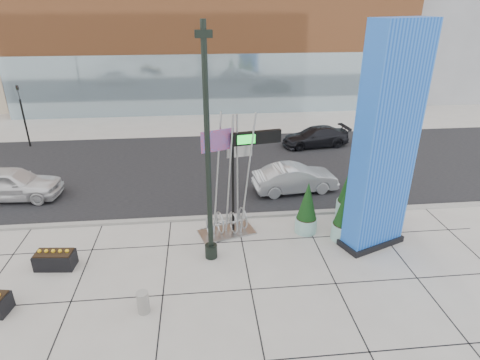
{
  "coord_description": "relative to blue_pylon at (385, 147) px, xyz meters",
  "views": [
    {
      "loc": [
        -0.5,
        -11.89,
        9.14
      ],
      "look_at": [
        0.92,
        2.0,
        2.79
      ],
      "focal_mm": 30.0,
      "sensor_mm": 36.0,
      "label": 1
    }
  ],
  "objects": [
    {
      "name": "ground",
      "position": [
        -6.22,
        -1.36,
        -4.15
      ],
      "size": [
        160.0,
        160.0,
        0.0
      ],
      "primitive_type": "plane",
      "color": "#9E9991",
      "rests_on": "ground"
    },
    {
      "name": "street_asphalt",
      "position": [
        -6.22,
        8.64,
        -4.14
      ],
      "size": [
        80.0,
        12.0,
        0.02
      ],
      "primitive_type": "cube",
      "color": "black",
      "rests_on": "ground"
    },
    {
      "name": "curb_edge",
      "position": [
        -6.22,
        2.64,
        -4.09
      ],
      "size": [
        80.0,
        0.3,
        0.12
      ],
      "primitive_type": "cube",
      "color": "gray",
      "rests_on": "ground"
    },
    {
      "name": "tower_podium",
      "position": [
        -5.22,
        25.64,
        1.35
      ],
      "size": [
        34.0,
        10.0,
        11.0
      ],
      "primitive_type": "cube",
      "color": "#A55B30",
      "rests_on": "ground"
    },
    {
      "name": "tower_glass_front",
      "position": [
        -5.22,
        20.84,
        -1.65
      ],
      "size": [
        34.0,
        0.6,
        5.0
      ],
      "primitive_type": "cube",
      "color": "#8CA5B2",
      "rests_on": "ground"
    },
    {
      "name": "blue_pylon",
      "position": [
        0.0,
        0.0,
        0.0
      ],
      "size": [
        2.82,
        2.02,
        8.58
      ],
      "rotation": [
        0.0,
        0.0,
        0.38
      ],
      "color": "blue",
      "rests_on": "ground"
    },
    {
      "name": "lamp_post",
      "position": [
        -6.51,
        -0.31,
        -0.63
      ],
      "size": [
        0.56,
        0.47,
        8.58
      ],
      "rotation": [
        0.0,
        0.0,
        0.1
      ],
      "color": "black",
      "rests_on": "ground"
    },
    {
      "name": "public_art_sculpture",
      "position": [
        -5.77,
        1.38,
        -2.77
      ],
      "size": [
        2.53,
        1.75,
        5.23
      ],
      "rotation": [
        0.0,
        0.0,
        0.28
      ],
      "color": "#A8AAAC",
      "rests_on": "ground"
    },
    {
      "name": "concrete_bollard",
      "position": [
        -8.75,
        -3.08,
        -3.77
      ],
      "size": [
        0.39,
        0.39,
        0.76
      ],
      "primitive_type": "cylinder",
      "color": "gray",
      "rests_on": "ground"
    },
    {
      "name": "overhead_street_sign",
      "position": [
        -4.75,
        1.44,
        -0.36
      ],
      "size": [
        2.08,
        0.54,
        4.41
      ],
      "rotation": [
        0.0,
        0.0,
        0.17
      ],
      "color": "black",
      "rests_on": "ground"
    },
    {
      "name": "round_planter_east",
      "position": [
        -0.17,
        2.24,
        -2.83
      ],
      "size": [
        1.12,
        1.12,
        2.79
      ],
      "color": "#8EC0B7",
      "rests_on": "ground"
    },
    {
      "name": "round_planter_mid",
      "position": [
        -1.02,
        0.44,
        -2.95
      ],
      "size": [
        1.01,
        1.01,
        2.52
      ],
      "color": "#8EC0B7",
      "rests_on": "ground"
    },
    {
      "name": "round_planter_west",
      "position": [
        -2.42,
        1.15,
        -3.05
      ],
      "size": [
        0.93,
        0.93,
        2.32
      ],
      "color": "#8EC0B7",
      "rests_on": "ground"
    },
    {
      "name": "box_planter_north",
      "position": [
        -12.27,
        -0.36,
        -3.79
      ],
      "size": [
        1.47,
        0.83,
        0.77
      ],
      "rotation": [
        0.0,
        0.0,
        -0.09
      ],
      "color": "black",
      "rests_on": "ground"
    },
    {
      "name": "car_white_west",
      "position": [
        -16.1,
        5.69,
        -3.35
      ],
      "size": [
        4.81,
        2.21,
        1.6
      ],
      "primitive_type": "imported",
      "rotation": [
        0.0,
        0.0,
        1.5
      ],
      "color": "white",
      "rests_on": "ground"
    },
    {
      "name": "car_silver_mid",
      "position": [
        -2.0,
        5.06,
        -3.44
      ],
      "size": [
        4.43,
        1.97,
        1.41
      ],
      "primitive_type": "imported",
      "rotation": [
        0.0,
        0.0,
        1.68
      ],
      "color": "#ADB0B5",
      "rests_on": "ground"
    },
    {
      "name": "car_dark_east",
      "position": [
        0.94,
        11.76,
        -3.5
      ],
      "size": [
        4.65,
        2.38,
        1.29
      ],
      "primitive_type": "imported",
      "rotation": [
        0.0,
        0.0,
        -1.44
      ],
      "color": "black",
      "rests_on": "ground"
    },
    {
      "name": "traffic_signal",
      "position": [
        -18.22,
        13.64,
        -1.85
      ],
      "size": [
        0.15,
        0.18,
        4.1
      ],
      "color": "black",
      "rests_on": "ground"
    }
  ]
}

